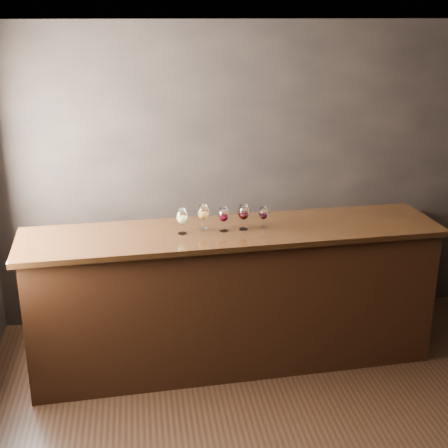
{
  "coord_description": "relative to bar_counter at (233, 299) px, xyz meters",
  "views": [
    {
      "loc": [
        -1.18,
        -3.33,
        2.87
      ],
      "look_at": [
        -0.52,
        1.34,
        1.25
      ],
      "focal_mm": 50.0,
      "sensor_mm": 36.0,
      "label": 1
    }
  ],
  "objects": [
    {
      "name": "back_bar_shelf",
      "position": [
        0.64,
        0.69,
        -0.08
      ],
      "size": [
        2.74,
        0.4,
        0.99
      ],
      "primitive_type": "cube",
      "color": "black",
      "rests_on": "ground"
    },
    {
      "name": "glass_red_b",
      "position": [
        0.08,
        -0.01,
        0.76
      ],
      "size": [
        0.09,
        0.09,
        0.21
      ],
      "color": "white",
      "rests_on": "bar_top"
    },
    {
      "name": "bar_top",
      "position": [
        0.0,
        0.0,
        0.6
      ],
      "size": [
        3.45,
        0.99,
        0.04
      ],
      "primitive_type": "cube",
      "rotation": [
        0.0,
        0.0,
        0.06
      ],
      "color": "black",
      "rests_on": "bar_counter"
    },
    {
      "name": "glass_red_a",
      "position": [
        -0.08,
        -0.02,
        0.75
      ],
      "size": [
        0.08,
        0.08,
        0.19
      ],
      "color": "white",
      "rests_on": "bar_top"
    },
    {
      "name": "room_shell",
      "position": [
        0.21,
        -1.23,
        1.23
      ],
      "size": [
        5.02,
        4.52,
        2.81
      ],
      "color": "black",
      "rests_on": "ground"
    },
    {
      "name": "glass_white",
      "position": [
        -0.41,
        -0.04,
        0.76
      ],
      "size": [
        0.09,
        0.09,
        0.2
      ],
      "color": "white",
      "rests_on": "bar_top"
    },
    {
      "name": "glass_red_c",
      "position": [
        0.25,
        0.02,
        0.73
      ],
      "size": [
        0.07,
        0.07,
        0.17
      ],
      "color": "white",
      "rests_on": "bar_top"
    },
    {
      "name": "bar_counter",
      "position": [
        0.0,
        0.0,
        0.0
      ],
      "size": [
        3.33,
        0.91,
        1.15
      ],
      "primitive_type": "cube",
      "rotation": [
        0.0,
        0.0,
        0.06
      ],
      "color": "black",
      "rests_on": "ground"
    },
    {
      "name": "glass_amber",
      "position": [
        -0.24,
        0.03,
        0.76
      ],
      "size": [
        0.09,
        0.09,
        0.21
      ],
      "color": "white",
      "rests_on": "bar_top"
    }
  ]
}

